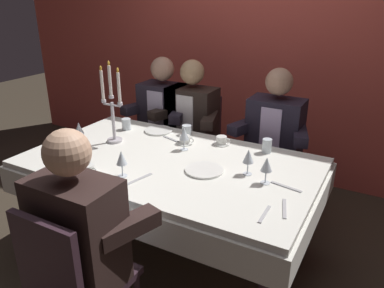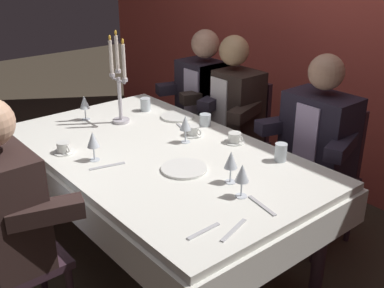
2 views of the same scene
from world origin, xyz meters
name	(u,v)px [view 1 (image 1 of 2)]	position (x,y,z in m)	size (l,w,h in m)	color
ground_plane	(172,251)	(0.00, 0.00, 0.00)	(12.00, 12.00, 0.00)	#393024
back_wall	(260,38)	(0.00, 1.66, 1.35)	(6.00, 0.12, 2.70)	#C94C41
dining_table	(170,176)	(0.00, 0.00, 0.62)	(1.94, 1.14, 0.74)	silver
candelabra	(112,110)	(-0.53, 0.08, 0.98)	(0.19, 0.11, 0.59)	silver
dinner_plate_0	(204,170)	(0.28, -0.04, 0.75)	(0.24, 0.24, 0.01)	white
dinner_plate_1	(159,131)	(-0.36, 0.42, 0.75)	(0.22, 0.22, 0.01)	white
wine_glass_0	(184,134)	(0.00, 0.19, 0.86)	(0.07, 0.07, 0.16)	silver
wine_glass_1	(248,157)	(0.53, 0.05, 0.85)	(0.07, 0.07, 0.16)	silver
wine_glass_2	(267,165)	(0.66, -0.01, 0.85)	(0.07, 0.07, 0.16)	silver
wine_glass_3	(79,129)	(-0.72, -0.08, 0.85)	(0.07, 0.07, 0.16)	silver
wine_glass_4	(121,159)	(-0.12, -0.34, 0.85)	(0.07, 0.07, 0.16)	silver
water_tumbler_0	(126,124)	(-0.61, 0.33, 0.78)	(0.07, 0.07, 0.09)	silver
water_tumbler_1	(267,146)	(0.52, 0.43, 0.79)	(0.07, 0.07, 0.10)	silver
water_tumbler_2	(187,130)	(-0.13, 0.46, 0.78)	(0.07, 0.07, 0.08)	silver
coffee_cup_0	(88,170)	(-0.32, -0.42, 0.77)	(0.13, 0.12, 0.06)	white
coffee_cup_1	(222,141)	(0.19, 0.41, 0.77)	(0.13, 0.12, 0.06)	white
coffee_cup_2	(185,140)	(-0.05, 0.30, 0.77)	(0.13, 0.12, 0.06)	white
fork_0	(171,139)	(-0.19, 0.32, 0.74)	(0.17, 0.02, 0.01)	#B7B7BC
knife_1	(139,179)	(-0.01, -0.33, 0.74)	(0.19, 0.02, 0.01)	#B7B7BC
knife_2	(286,187)	(0.78, 0.00, 0.74)	(0.19, 0.02, 0.01)	#B7B7BC
knife_3	(285,208)	(0.84, -0.23, 0.74)	(0.19, 0.02, 0.01)	#B7B7BC
fork_4	(265,214)	(0.77, -0.33, 0.74)	(0.17, 0.02, 0.01)	#B7B7BC
seated_diner_0	(164,112)	(-0.61, 0.89, 0.74)	(0.63, 0.48, 1.24)	#35212B
seated_diner_1	(193,117)	(-0.31, 0.89, 0.74)	(0.63, 0.48, 1.24)	#35212B
seated_diner_2	(77,231)	(0.04, -0.89, 0.74)	(0.63, 0.48, 1.24)	#35212B
seated_diner_3	(275,131)	(0.44, 0.89, 0.74)	(0.63, 0.48, 1.24)	#35212B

